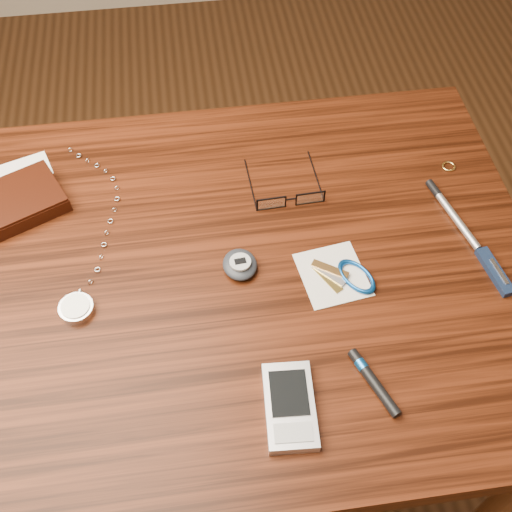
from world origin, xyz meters
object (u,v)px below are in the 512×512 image
object	(u,v)px
desk	(203,310)
pocket_knife	(495,272)
eyeglasses	(290,198)
pda_phone	(290,406)
notepad_keys	(345,276)
silver_pen	(449,209)
pedometer	(240,264)
wallet_and_card	(21,200)
pocket_watch	(78,301)

from	to	relation	value
desk	pocket_knife	bearing A→B (deg)	-8.07
eyeglasses	pda_phone	bearing A→B (deg)	-99.67
notepad_keys	pocket_knife	world-z (taller)	pocket_knife
notepad_keys	silver_pen	xyz separation A→B (m)	(0.18, 0.10, 0.00)
desk	pedometer	size ratio (longest dim) A/B	16.48
wallet_and_card	pedometer	distance (m)	0.36
pda_phone	notepad_keys	world-z (taller)	pda_phone
wallet_and_card	notepad_keys	distance (m)	0.51
eyeglasses	silver_pen	distance (m)	0.24
pocket_watch	notepad_keys	size ratio (longest dim) A/B	2.85
pda_phone	pocket_knife	xyz separation A→B (m)	(0.33, 0.16, -0.00)
wallet_and_card	pocket_knife	world-z (taller)	wallet_and_card
desk	pocket_watch	size ratio (longest dim) A/B	2.90
wallet_and_card	pda_phone	world-z (taller)	wallet_and_card
eyeglasses	pocket_knife	distance (m)	0.32
notepad_keys	pocket_knife	bearing A→B (deg)	-6.33
pda_phone	notepad_keys	bearing A→B (deg)	58.97
pedometer	silver_pen	bearing A→B (deg)	10.90
wallet_and_card	pedometer	bearing A→B (deg)	-27.44
wallet_and_card	notepad_keys	xyz separation A→B (m)	(0.47, -0.20, -0.01)
silver_pen	pocket_watch	bearing A→B (deg)	-170.67
desk	pocket_watch	xyz separation A→B (m)	(-0.17, -0.03, 0.11)
pocket_knife	silver_pen	distance (m)	0.13
pocket_watch	pocket_knife	bearing A→B (deg)	-2.99
pocket_watch	silver_pen	xyz separation A→B (m)	(0.56, 0.09, -0.00)
wallet_and_card	eyeglasses	world-z (taller)	wallet_and_card
eyeglasses	notepad_keys	xyz separation A→B (m)	(0.05, -0.15, -0.01)
eyeglasses	desk	bearing A→B (deg)	-143.34
pedometer	notepad_keys	distance (m)	0.15
notepad_keys	pedometer	bearing A→B (deg)	166.47
notepad_keys	eyeglasses	bearing A→B (deg)	110.00
desk	silver_pen	bearing A→B (deg)	9.14
wallet_and_card	silver_pen	bearing A→B (deg)	-8.93
wallet_and_card	pocket_watch	xyz separation A→B (m)	(0.09, -0.19, -0.01)
desk	pocket_watch	bearing A→B (deg)	-170.23
pda_phone	notepad_keys	xyz separation A→B (m)	(0.11, 0.19, -0.00)
eyeglasses	pda_phone	world-z (taller)	eyeglasses
pocket_knife	silver_pen	bearing A→B (deg)	103.11
eyeglasses	notepad_keys	distance (m)	0.16
pda_phone	pedometer	size ratio (longest dim) A/B	1.94
wallet_and_card	pocket_watch	world-z (taller)	wallet_and_card
notepad_keys	pocket_knife	size ratio (longest dim) A/B	1.43
notepad_keys	desk	bearing A→B (deg)	170.16
wallet_and_card	silver_pen	world-z (taller)	wallet_and_card
pocket_knife	silver_pen	xyz separation A→B (m)	(-0.03, 0.12, 0.00)
pocket_knife	pocket_watch	bearing A→B (deg)	177.01
pocket_watch	pda_phone	bearing A→B (deg)	-36.21
pocket_watch	silver_pen	bearing A→B (deg)	9.33
wallet_and_card	notepad_keys	world-z (taller)	wallet_and_card
pocket_knife	pda_phone	bearing A→B (deg)	-153.46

